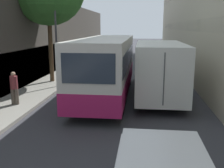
% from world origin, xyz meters
% --- Properties ---
extents(ground_plane, '(150.00, 150.00, 0.00)m').
position_xyz_m(ground_plane, '(0.00, 15.00, 0.00)').
color(ground_plane, '#38383D').
extents(sidewalk_left, '(2.33, 60.00, 0.15)m').
position_xyz_m(sidewalk_left, '(-4.95, 15.00, 0.07)').
color(sidewalk_left, gray).
rests_on(sidewalk_left, ground_plane).
extents(building_left_shopfront, '(2.40, 60.00, 6.03)m').
position_xyz_m(building_left_shopfront, '(-7.22, 15.00, 2.74)').
color(building_left_shopfront, '#423D38').
rests_on(building_left_shopfront, ground_plane).
extents(bus, '(2.46, 9.69, 3.20)m').
position_xyz_m(bus, '(-0.78, 13.80, 1.69)').
color(bus, silver).
rests_on(bus, ground_plane).
extents(box_truck, '(2.35, 8.56, 2.97)m').
position_xyz_m(box_truck, '(2.04, 14.36, 1.59)').
color(box_truck, silver).
rests_on(box_truck, ground_plane).
extents(pedestrian, '(0.37, 0.35, 1.57)m').
position_xyz_m(pedestrian, '(-4.83, 11.23, 0.99)').
color(pedestrian, brown).
rests_on(pedestrian, sidewalk_left).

